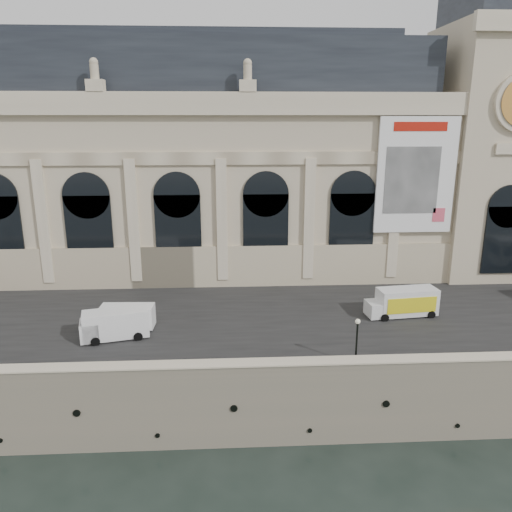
{
  "coord_description": "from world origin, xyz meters",
  "views": [
    {
      "loc": [
        1.89,
        -34.14,
        25.38
      ],
      "look_at": [
        4.89,
        22.0,
        9.71
      ],
      "focal_mm": 35.0,
      "sensor_mm": 36.0,
      "label": 1
    }
  ],
  "objects_px": {
    "van_c": "(124,317)",
    "box_truck": "(403,302)",
    "lamp_right": "(357,342)",
    "van_b": "(112,325)"
  },
  "relations": [
    {
      "from": "van_c",
      "to": "lamp_right",
      "type": "relative_size",
      "value": 1.31
    },
    {
      "from": "van_b",
      "to": "lamp_right",
      "type": "height_order",
      "value": "lamp_right"
    },
    {
      "from": "lamp_right",
      "to": "box_truck",
      "type": "bearing_deg",
      "value": 54.04
    },
    {
      "from": "van_b",
      "to": "box_truck",
      "type": "bearing_deg",
      "value": 7.99
    },
    {
      "from": "van_b",
      "to": "lamp_right",
      "type": "bearing_deg",
      "value": -16.29
    },
    {
      "from": "box_truck",
      "to": "lamp_right",
      "type": "bearing_deg",
      "value": -125.96
    },
    {
      "from": "van_c",
      "to": "box_truck",
      "type": "xyz_separation_m",
      "value": [
        27.38,
        1.69,
        0.26
      ]
    },
    {
      "from": "van_b",
      "to": "van_c",
      "type": "bearing_deg",
      "value": 73.68
    },
    {
      "from": "van_b",
      "to": "lamp_right",
      "type": "distance_m",
      "value": 21.66
    },
    {
      "from": "lamp_right",
      "to": "van_c",
      "type": "bearing_deg",
      "value": 157.53
    }
  ]
}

